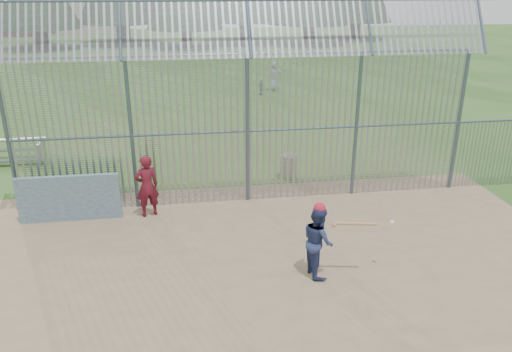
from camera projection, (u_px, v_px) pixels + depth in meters
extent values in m
plane|color=#2D511E|center=(270.00, 266.00, 10.69)|extent=(120.00, 120.00, 0.00)
cube|color=#756047|center=(274.00, 278.00, 10.22)|extent=(14.00, 10.00, 0.02)
cube|color=#38566B|center=(69.00, 198.00, 12.50)|extent=(2.50, 0.12, 1.20)
imported|color=navy|center=(318.00, 241.00, 10.12)|extent=(0.66, 0.80, 1.50)
imported|color=maroon|center=(147.00, 186.00, 12.68)|extent=(0.69, 0.56, 1.63)
imported|color=gray|center=(275.00, 76.00, 27.66)|extent=(0.81, 0.54, 1.64)
imported|color=slate|center=(262.00, 87.00, 26.79)|extent=(0.48, 0.48, 0.82)
sphere|color=#B71833|center=(320.00, 208.00, 9.85)|extent=(0.24, 0.24, 0.24)
cylinder|color=#AA7F4C|center=(355.00, 224.00, 9.93)|extent=(0.85, 0.22, 0.07)
sphere|color=#AA7F4C|center=(334.00, 225.00, 9.87)|extent=(0.09, 0.09, 0.09)
sphere|color=white|center=(392.00, 222.00, 10.16)|extent=(0.09, 0.09, 0.09)
cylinder|color=#92959A|center=(288.00, 167.00, 15.39)|extent=(0.52, 0.52, 0.70)
cylinder|color=#9EA0A5|center=(289.00, 156.00, 15.26)|extent=(0.56, 0.56, 0.05)
sphere|color=#9EA0A5|center=(289.00, 154.00, 15.24)|extent=(0.10, 0.10, 0.10)
cube|color=gray|center=(42.00, 151.00, 16.81)|extent=(0.06, 0.90, 0.70)
cylinder|color=#47566B|center=(8.00, 141.00, 12.36)|extent=(0.10, 0.10, 4.00)
cylinder|color=#47566B|center=(132.00, 136.00, 12.77)|extent=(0.10, 0.10, 4.00)
cylinder|color=#47566B|center=(248.00, 131.00, 13.19)|extent=(0.10, 0.10, 4.00)
cylinder|color=#47566B|center=(356.00, 127.00, 13.60)|extent=(0.10, 0.10, 4.00)
cylinder|color=#47566B|center=(459.00, 122.00, 14.02)|extent=(0.10, 0.10, 4.00)
cylinder|color=#47566B|center=(247.00, 54.00, 12.46)|extent=(12.00, 0.07, 0.07)
cylinder|color=#47566B|center=(248.00, 131.00, 13.19)|extent=(12.00, 0.06, 0.06)
cube|color=gray|center=(248.00, 131.00, 13.19)|extent=(12.00, 0.02, 4.00)
cube|color=gray|center=(249.00, 28.00, 11.88)|extent=(12.00, 0.77, 1.31)
cylinder|color=#47566B|center=(454.00, 156.00, 14.38)|extent=(0.08, 0.08, 2.00)
cylinder|color=#332319|center=(40.00, 31.00, 45.05)|extent=(1.19, 1.19, 3.06)
cylinder|color=#332319|center=(123.00, 26.00, 48.72)|extent=(1.33, 1.33, 3.42)
cylinder|color=#332319|center=(186.00, 31.00, 45.97)|extent=(1.12, 1.12, 2.88)
cylinder|color=#332319|center=(246.00, 24.00, 49.43)|extent=(1.40, 1.40, 3.60)
cylinder|color=#332319|center=(310.00, 27.00, 48.49)|extent=(1.26, 1.26, 3.24)
cylinder|color=#332319|center=(355.00, 24.00, 53.04)|extent=(1.19, 1.19, 3.06)
cube|color=#B2A58C|center=(92.00, 6.00, 61.38)|extent=(8.00, 7.00, 6.00)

